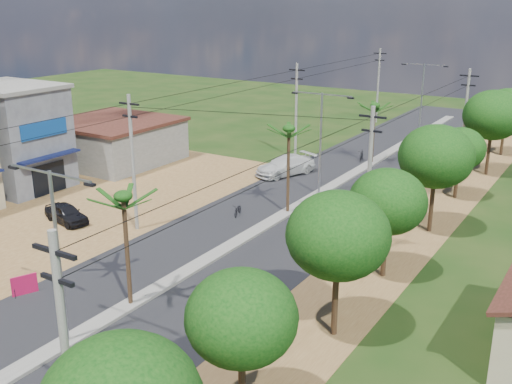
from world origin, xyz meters
TOP-DOWN VIEW (x-y plane):
  - ground at (0.00, 0.00)m, footprint 160.00×160.00m
  - road at (0.00, 15.00)m, footprint 12.00×110.00m
  - median at (0.00, 18.00)m, footprint 1.00×90.00m
  - dirt_lot_west at (-15.00, 8.00)m, footprint 18.00×46.00m
  - dirt_shoulder_east at (8.50, 15.00)m, footprint 5.00×90.00m
  - shophouse_grey at (-21.98, 14.00)m, footprint 9.00×6.40m
  - low_shed at (-21.00, 24.00)m, footprint 10.40×10.40m
  - tree_east_b at (9.30, 0.00)m, footprint 4.00×4.00m
  - tree_east_c at (9.70, 7.00)m, footprint 4.60×4.60m
  - tree_east_d at (9.40, 14.00)m, footprint 4.20×4.20m
  - tree_east_e at (9.60, 22.00)m, footprint 4.80×4.80m
  - tree_east_f at (9.20, 30.00)m, footprint 3.80×3.80m
  - tree_east_g at (9.80, 38.00)m, footprint 5.00×5.00m
  - tree_east_h at (9.50, 46.00)m, footprint 4.40×4.40m
  - palm_median_near at (0.00, 4.00)m, footprint 2.00×2.00m
  - palm_median_mid at (0.00, 20.00)m, footprint 2.00×2.00m
  - palm_median_far at (0.00, 36.00)m, footprint 2.00×2.00m
  - streetlight_near at (0.00, 0.00)m, footprint 5.10×0.18m
  - streetlight_mid at (0.00, 25.00)m, footprint 5.10×0.18m
  - streetlight_far at (0.00, 50.00)m, footprint 5.10×0.18m
  - utility_pole_w_b at (-7.00, 12.00)m, footprint 1.60×0.24m
  - utility_pole_w_c at (-7.00, 34.00)m, footprint 1.60×0.24m
  - utility_pole_w_d at (-7.00, 55.00)m, footprint 1.60×0.24m
  - utility_pole_e_a at (7.50, -6.00)m, footprint 1.60×0.24m
  - utility_pole_e_b at (7.50, 16.00)m, footprint 1.60×0.24m
  - utility_pole_e_c at (7.50, 38.00)m, footprint 1.60×0.24m
  - car_silver_mid at (3.72, 19.43)m, footprint 2.92×4.23m
  - car_white_far at (-5.00, 28.52)m, footprint 4.21×6.10m
  - car_parked_dark at (-11.91, 10.35)m, footprint 4.06×2.26m
  - moto_rider_east at (4.58, 0.65)m, footprint 0.85×1.78m
  - moto_rider_west_a at (-2.77, 17.75)m, footprint 1.07×1.70m
  - moto_rider_west_b at (-1.20, 36.40)m, footprint 0.90×1.82m
  - roadside_sign at (-5.50, 2.00)m, footprint 0.61×1.24m

SIDE VIEW (x-z plane):
  - ground at x=0.00m, z-range 0.00..0.00m
  - dirt_shoulder_east at x=8.50m, z-range 0.00..0.03m
  - dirt_lot_west at x=-15.00m, z-range 0.00..0.04m
  - road at x=0.00m, z-range 0.00..0.04m
  - median at x=0.00m, z-range 0.00..0.18m
  - moto_rider_west_a at x=-2.77m, z-range 0.00..0.84m
  - moto_rider_east at x=4.58m, z-range 0.00..0.90m
  - moto_rider_west_b at x=-1.20m, z-range 0.00..1.06m
  - roadside_sign at x=-5.50m, z-range 0.00..1.09m
  - car_parked_dark at x=-11.91m, z-range 0.00..1.31m
  - car_silver_mid at x=3.72m, z-range 0.00..1.32m
  - car_white_far at x=-5.00m, z-range 0.00..1.64m
  - low_shed at x=-21.00m, z-range -0.01..3.94m
  - tree_east_f at x=9.20m, z-range 1.13..6.64m
  - tree_east_b at x=9.30m, z-range 1.20..7.03m
  - shophouse_grey at x=-21.98m, z-range 0.01..8.31m
  - tree_east_d at x=9.40m, z-range 1.27..7.41m
  - tree_east_h at x=9.50m, z-range 1.38..7.90m
  - utility_pole_w_b at x=-7.00m, z-range 0.26..9.26m
  - utility_pole_w_c at x=-7.00m, z-range 0.26..9.26m
  - utility_pole_w_d at x=-7.00m, z-range 0.26..9.26m
  - utility_pole_e_a at x=7.50m, z-range 0.26..9.26m
  - utility_pole_e_b at x=7.50m, z-range 0.26..9.26m
  - utility_pole_e_c at x=7.50m, z-range 0.26..9.26m
  - streetlight_near at x=0.00m, z-range 0.79..8.79m
  - streetlight_mid at x=0.00m, z-range 0.79..8.79m
  - streetlight_far at x=0.00m, z-range 0.79..8.79m
  - tree_east_c at x=9.70m, z-range 1.45..8.28m
  - tree_east_e at x=9.60m, z-range 1.52..8.66m
  - tree_east_g at x=9.80m, z-range 1.55..8.93m
  - palm_median_far at x=0.00m, z-range 2.34..8.19m
  - palm_median_near at x=0.00m, z-range 2.46..8.61m
  - palm_median_mid at x=0.00m, z-range 2.62..9.17m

